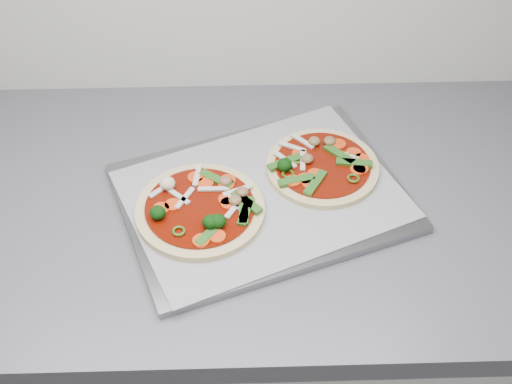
{
  "coord_description": "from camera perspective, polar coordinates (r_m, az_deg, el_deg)",
  "views": [
    {
      "loc": [
        0.6,
        0.52,
        1.71
      ],
      "look_at": [
        0.62,
        1.29,
        0.93
      ],
      "focal_mm": 50.0,
      "sensor_mm": 36.0,
      "label": 1
    }
  ],
  "objects": [
    {
      "name": "pizza_left",
      "position": [
        1.08,
        -4.39,
        -1.32
      ],
      "size": [
        0.22,
        0.22,
        0.03
      ],
      "rotation": [
        0.0,
        0.0,
        0.14
      ],
      "color": "tan",
      "rests_on": "parchment"
    },
    {
      "name": "baking_tray",
      "position": [
        1.12,
        0.51,
        -0.47
      ],
      "size": [
        0.51,
        0.44,
        0.01
      ],
      "primitive_type": "cube",
      "rotation": [
        0.0,
        0.0,
        0.35
      ],
      "color": "gray",
      "rests_on": "countertop"
    },
    {
      "name": "parchment",
      "position": [
        1.11,
        0.51,
        -0.19
      ],
      "size": [
        0.49,
        0.44,
        0.0
      ],
      "primitive_type": "cube",
      "rotation": [
        0.0,
        0.0,
        0.41
      ],
      "color": "#9F9FA4",
      "rests_on": "baking_tray"
    },
    {
      "name": "pizza_right",
      "position": [
        1.15,
        5.25,
        2.09
      ],
      "size": [
        0.24,
        0.24,
        0.03
      ],
      "rotation": [
        0.0,
        0.0,
        0.38
      ],
      "color": "tan",
      "rests_on": "parchment"
    }
  ]
}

